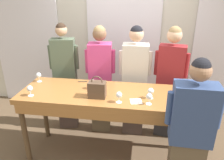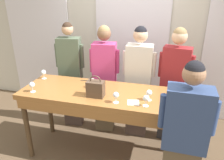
% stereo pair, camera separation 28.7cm
% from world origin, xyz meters
% --- Properties ---
extents(ground_plane, '(18.00, 18.00, 0.00)m').
position_xyz_m(ground_plane, '(0.00, 0.00, 0.00)').
color(ground_plane, brown).
extents(wall_back, '(12.00, 0.06, 2.80)m').
position_xyz_m(wall_back, '(0.00, 1.55, 1.40)').
color(wall_back, beige).
rests_on(wall_back, ground_plane).
extents(curtain_panel_left, '(1.34, 0.03, 2.69)m').
position_xyz_m(curtain_panel_left, '(-1.93, 1.49, 1.34)').
color(curtain_panel_left, white).
rests_on(curtain_panel_left, ground_plane).
extents(curtain_panel_center, '(1.34, 0.03, 2.69)m').
position_xyz_m(curtain_panel_center, '(0.00, 1.49, 1.34)').
color(curtain_panel_center, white).
rests_on(curtain_panel_center, ground_plane).
extents(tasting_bar, '(2.41, 0.77, 1.04)m').
position_xyz_m(tasting_bar, '(0.00, -0.02, 0.93)').
color(tasting_bar, '#9E6633').
rests_on(tasting_bar, ground_plane).
extents(wine_bottle, '(0.08, 0.08, 0.32)m').
position_xyz_m(wine_bottle, '(1.03, 0.01, 1.15)').
color(wine_bottle, black).
rests_on(wine_bottle, tasting_bar).
extents(handbag, '(0.22, 0.14, 0.28)m').
position_xyz_m(handbag, '(-0.15, -0.14, 1.14)').
color(handbag, brown).
rests_on(handbag, tasting_bar).
extents(wine_glass_front_left, '(0.07, 0.07, 0.14)m').
position_xyz_m(wine_glass_front_left, '(0.51, -0.08, 1.13)').
color(wine_glass_front_left, white).
rests_on(wine_glass_front_left, tasting_bar).
extents(wine_glass_front_mid, '(0.07, 0.07, 0.14)m').
position_xyz_m(wine_glass_front_mid, '(-1.00, -0.23, 1.13)').
color(wine_glass_front_mid, white).
rests_on(wine_glass_front_mid, tasting_bar).
extents(wine_glass_front_right, '(0.07, 0.07, 0.14)m').
position_xyz_m(wine_glass_front_right, '(0.49, -0.23, 1.13)').
color(wine_glass_front_right, white).
rests_on(wine_glass_front_right, tasting_bar).
extents(wine_glass_center_left, '(0.07, 0.07, 0.14)m').
position_xyz_m(wine_glass_center_left, '(-0.27, 0.09, 1.13)').
color(wine_glass_center_left, white).
rests_on(wine_glass_center_left, tasting_bar).
extents(wine_glass_center_mid, '(0.07, 0.07, 0.14)m').
position_xyz_m(wine_glass_center_mid, '(0.13, -0.24, 1.13)').
color(wine_glass_center_mid, white).
rests_on(wine_glass_center_mid, tasting_bar).
extents(wine_glass_center_right, '(0.07, 0.07, 0.14)m').
position_xyz_m(wine_glass_center_right, '(-1.10, 0.21, 1.13)').
color(wine_glass_center_right, white).
rests_on(wine_glass_center_right, tasting_bar).
extents(napkin, '(0.16, 0.16, 0.00)m').
position_xyz_m(napkin, '(0.33, -0.19, 1.04)').
color(napkin, white).
rests_on(napkin, tasting_bar).
extents(pen, '(0.14, 0.04, 0.01)m').
position_xyz_m(pen, '(-0.47, 0.29, 1.04)').
color(pen, black).
rests_on(pen, tasting_bar).
extents(guest_olive_jacket, '(0.48, 0.26, 1.83)m').
position_xyz_m(guest_olive_jacket, '(-0.87, 0.65, 0.95)').
color(guest_olive_jacket, '#473833').
rests_on(guest_olive_jacket, ground_plane).
extents(guest_pink_top, '(0.48, 0.29, 1.80)m').
position_xyz_m(guest_pink_top, '(-0.27, 0.65, 0.94)').
color(guest_pink_top, brown).
rests_on(guest_pink_top, ground_plane).
extents(guest_cream_sweater, '(0.50, 0.25, 1.81)m').
position_xyz_m(guest_cream_sweater, '(0.27, 0.65, 0.94)').
color(guest_cream_sweater, '#473833').
rests_on(guest_cream_sweater, ground_plane).
extents(guest_striped_shirt, '(0.51, 0.26, 1.82)m').
position_xyz_m(guest_striped_shirt, '(0.81, 0.65, 0.96)').
color(guest_striped_shirt, '#28282D').
rests_on(guest_striped_shirt, ground_plane).
extents(host_pouring, '(0.54, 0.25, 1.73)m').
position_xyz_m(host_pouring, '(0.92, -0.57, 0.89)').
color(host_pouring, brown).
rests_on(host_pouring, ground_plane).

